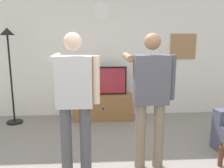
{
  "coord_description": "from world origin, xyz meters",
  "views": [
    {
      "loc": [
        -0.26,
        -2.33,
        1.78
      ],
      "look_at": [
        -0.05,
        1.2,
        1.05
      ],
      "focal_mm": 38.64,
      "sensor_mm": 36.0,
      "label": 1
    }
  ],
  "objects_px": {
    "person_standing_nearer_lamp": "(75,97)",
    "wall_clock": "(102,11)",
    "television": "(103,81)",
    "person_standing_nearer_couch": "(151,93)",
    "floor_lamp": "(9,56)",
    "beverage_bottle": "(221,156)",
    "tv_stand": "(103,107)",
    "framed_picture": "(183,47)"
  },
  "relations": [
    {
      "from": "floor_lamp",
      "to": "beverage_bottle",
      "type": "relative_size",
      "value": 5.39
    },
    {
      "from": "tv_stand",
      "to": "beverage_bottle",
      "type": "relative_size",
      "value": 3.57
    },
    {
      "from": "television",
      "to": "person_standing_nearer_lamp",
      "type": "distance_m",
      "value": 2.17
    },
    {
      "from": "television",
      "to": "framed_picture",
      "type": "bearing_deg",
      "value": 8.0
    },
    {
      "from": "beverage_bottle",
      "to": "television",
      "type": "bearing_deg",
      "value": 127.44
    },
    {
      "from": "wall_clock",
      "to": "floor_lamp",
      "type": "height_order",
      "value": "wall_clock"
    },
    {
      "from": "tv_stand",
      "to": "person_standing_nearer_lamp",
      "type": "height_order",
      "value": "person_standing_nearer_lamp"
    },
    {
      "from": "television",
      "to": "person_standing_nearer_lamp",
      "type": "xyz_separation_m",
      "value": [
        -0.39,
        -2.13,
        0.21
      ]
    },
    {
      "from": "tv_stand",
      "to": "beverage_bottle",
      "type": "distance_m",
      "value": 2.54
    },
    {
      "from": "floor_lamp",
      "to": "framed_picture",
      "type": "bearing_deg",
      "value": 6.8
    },
    {
      "from": "person_standing_nearer_lamp",
      "to": "wall_clock",
      "type": "bearing_deg",
      "value": 80.73
    },
    {
      "from": "television",
      "to": "person_standing_nearer_couch",
      "type": "bearing_deg",
      "value": -73.75
    },
    {
      "from": "tv_stand",
      "to": "beverage_bottle",
      "type": "bearing_deg",
      "value": -51.92
    },
    {
      "from": "tv_stand",
      "to": "floor_lamp",
      "type": "relative_size",
      "value": 0.66
    },
    {
      "from": "person_standing_nearer_couch",
      "to": "wall_clock",
      "type": "bearing_deg",
      "value": 104.55
    },
    {
      "from": "floor_lamp",
      "to": "person_standing_nearer_couch",
      "type": "bearing_deg",
      "value": -36.96
    },
    {
      "from": "tv_stand",
      "to": "framed_picture",
      "type": "bearing_deg",
      "value": 9.47
    },
    {
      "from": "tv_stand",
      "to": "person_standing_nearer_couch",
      "type": "relative_size",
      "value": 0.7
    },
    {
      "from": "floor_lamp",
      "to": "tv_stand",
      "type": "bearing_deg",
      "value": 4.17
    },
    {
      "from": "wall_clock",
      "to": "beverage_bottle",
      "type": "bearing_deg",
      "value": -55.62
    },
    {
      "from": "television",
      "to": "wall_clock",
      "type": "height_order",
      "value": "wall_clock"
    },
    {
      "from": "person_standing_nearer_lamp",
      "to": "person_standing_nearer_couch",
      "type": "distance_m",
      "value": 0.98
    },
    {
      "from": "framed_picture",
      "to": "person_standing_nearer_couch",
      "type": "relative_size",
      "value": 0.31
    },
    {
      "from": "framed_picture",
      "to": "television",
      "type": "bearing_deg",
      "value": -172.0
    },
    {
      "from": "tv_stand",
      "to": "floor_lamp",
      "type": "height_order",
      "value": "floor_lamp"
    },
    {
      "from": "television",
      "to": "wall_clock",
      "type": "relative_size",
      "value": 3.07
    },
    {
      "from": "person_standing_nearer_couch",
      "to": "tv_stand",
      "type": "bearing_deg",
      "value": 106.62
    },
    {
      "from": "floor_lamp",
      "to": "beverage_bottle",
      "type": "xyz_separation_m",
      "value": [
        3.38,
        -1.87,
        -1.22
      ]
    },
    {
      "from": "television",
      "to": "tv_stand",
      "type": "bearing_deg",
      "value": -90.0
    },
    {
      "from": "person_standing_nearer_lamp",
      "to": "beverage_bottle",
      "type": "xyz_separation_m",
      "value": [
        1.95,
        0.08,
        -0.89
      ]
    },
    {
      "from": "television",
      "to": "floor_lamp",
      "type": "relative_size",
      "value": 0.53
    },
    {
      "from": "tv_stand",
      "to": "framed_picture",
      "type": "height_order",
      "value": "framed_picture"
    },
    {
      "from": "person_standing_nearer_lamp",
      "to": "television",
      "type": "bearing_deg",
      "value": 79.69
    },
    {
      "from": "tv_stand",
      "to": "person_standing_nearer_lamp",
      "type": "distance_m",
      "value": 2.25
    },
    {
      "from": "person_standing_nearer_lamp",
      "to": "person_standing_nearer_couch",
      "type": "relative_size",
      "value": 1.0
    },
    {
      "from": "framed_picture",
      "to": "beverage_bottle",
      "type": "distance_m",
      "value": 2.68
    },
    {
      "from": "person_standing_nearer_lamp",
      "to": "beverage_bottle",
      "type": "distance_m",
      "value": 2.15
    },
    {
      "from": "wall_clock",
      "to": "framed_picture",
      "type": "relative_size",
      "value": 0.58
    },
    {
      "from": "framed_picture",
      "to": "person_standing_nearer_lamp",
      "type": "relative_size",
      "value": 0.31
    },
    {
      "from": "framed_picture",
      "to": "floor_lamp",
      "type": "bearing_deg",
      "value": -173.2
    },
    {
      "from": "wall_clock",
      "to": "beverage_bottle",
      "type": "xyz_separation_m",
      "value": [
        1.57,
        -2.29,
        -2.11
      ]
    },
    {
      "from": "wall_clock",
      "to": "person_standing_nearer_lamp",
      "type": "distance_m",
      "value": 2.7
    }
  ]
}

